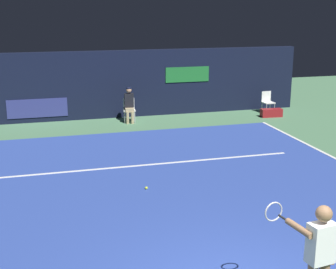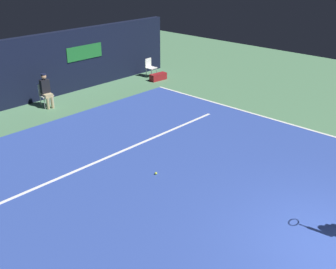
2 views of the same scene
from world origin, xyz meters
name	(u,v)px [view 1 (image 1 of 2)]	position (x,y,z in m)	size (l,w,h in m)	color
ground_plane	(162,192)	(0.00, 4.66, 0.00)	(31.89, 31.89, 0.00)	#4C7A56
court_surface	(162,192)	(0.00, 4.66, 0.01)	(10.93, 11.33, 0.01)	#2D479E
line_service	(144,165)	(0.00, 6.65, 0.01)	(8.53, 0.10, 0.01)	white
back_wall	(109,85)	(0.00, 12.77, 1.30)	(15.64, 0.33, 2.60)	black
tennis_player	(318,256)	(0.80, -0.48, 0.99)	(0.72, 0.93, 1.73)	#8C6647
line_judge_on_chair	(129,104)	(0.58, 11.75, 0.69)	(0.48, 0.56, 1.32)	white
courtside_chair_near	(268,101)	(6.34, 11.87, 0.50)	(0.47, 0.45, 0.88)	white
tennis_ball	(146,188)	(-0.34, 4.90, 0.05)	(0.07, 0.07, 0.07)	#CCE033
equipment_bag	(271,113)	(6.17, 11.17, 0.16)	(0.84, 0.32, 0.32)	maroon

